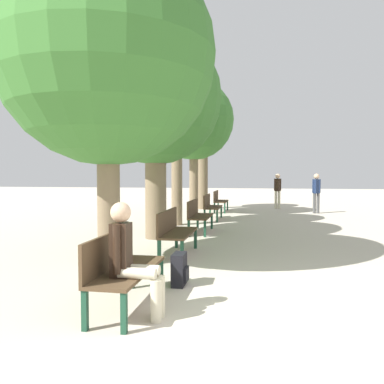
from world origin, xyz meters
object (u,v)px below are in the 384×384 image
object	(u,v)px
person_seated	(131,256)
bench_row_2	(198,214)
tree_row_1	(155,100)
pedestrian_near	(278,189)
tree_row_2	(177,103)
pedestrian_mid	(316,191)
bench_row_4	(219,199)
tree_row_3	(194,121)
tree_row_0	(107,58)
bench_row_0	(121,264)
tree_row_4	(203,129)
backpack	(180,270)
bench_row_3	(211,205)
bench_row_1	(174,229)

from	to	relation	value
person_seated	bench_row_2	bearing A→B (deg)	92.22
tree_row_1	pedestrian_near	xyz separation A→B (m)	(3.50, 8.96, -2.56)
tree_row_1	tree_row_2	bearing A→B (deg)	90.00
pedestrian_mid	tree_row_1	bearing A→B (deg)	-125.24
bench_row_4	tree_row_3	xyz separation A→B (m)	(-0.90, -1.32, 3.27)
tree_row_1	person_seated	world-z (taller)	tree_row_1
bench_row_2	person_seated	bearing A→B (deg)	-87.78
tree_row_0	tree_row_1	xyz separation A→B (m)	(0.00, 3.06, -0.12)
bench_row_0	tree_row_0	size ratio (longest dim) A/B	0.29
bench_row_0	pedestrian_near	size ratio (longest dim) A/B	0.95
tree_row_2	tree_row_4	xyz separation A→B (m)	(0.00, 5.72, -0.14)
bench_row_2	person_seated	xyz separation A→B (m)	(0.24, -6.30, 0.17)
bench_row_4	pedestrian_mid	bearing A→B (deg)	-0.72
tree_row_4	backpack	world-z (taller)	tree_row_4
tree_row_0	pedestrian_near	bearing A→B (deg)	73.77
bench_row_0	backpack	xyz separation A→B (m)	(0.53, 1.00, -0.30)
bench_row_3	tree_row_3	xyz separation A→B (m)	(-0.90, 1.68, 3.27)
bench_row_0	tree_row_4	bearing A→B (deg)	93.92
bench_row_0	pedestrian_near	xyz separation A→B (m)	(2.60, 13.84, 0.42)
pedestrian_near	bench_row_1	bearing A→B (deg)	-103.48
tree_row_2	person_seated	size ratio (longest dim) A/B	4.04
bench_row_0	bench_row_3	distance (m)	8.98
bench_row_3	tree_row_4	bearing A→B (deg)	102.24
tree_row_3	pedestrian_near	bearing A→B (deg)	42.25
tree_row_2	tree_row_3	size ratio (longest dim) A/B	0.98
tree_row_1	tree_row_2	world-z (taller)	tree_row_2
bench_row_0	tree_row_4	xyz separation A→B (m)	(-0.90, 13.14, 3.22)
bench_row_0	tree_row_2	size ratio (longest dim) A/B	0.30
bench_row_4	person_seated	size ratio (longest dim) A/B	1.19
bench_row_2	bench_row_3	bearing A→B (deg)	90.00
tree_row_0	tree_row_2	size ratio (longest dim) A/B	1.03
bench_row_0	person_seated	distance (m)	0.43
bench_row_0	bench_row_2	size ratio (longest dim) A/B	1.00
tree_row_1	pedestrian_mid	distance (m)	9.00
tree_row_2	pedestrian_mid	bearing A→B (deg)	42.17
tree_row_3	backpack	xyz separation A→B (m)	(1.43, -9.66, -3.57)
bench_row_1	tree_row_1	xyz separation A→B (m)	(-0.90, 1.88, 2.98)
bench_row_2	bench_row_3	distance (m)	2.99
bench_row_3	tree_row_3	size ratio (longest dim) A/B	0.29
bench_row_0	person_seated	bearing A→B (deg)	-52.13
tree_row_4	pedestrian_near	world-z (taller)	tree_row_4
tree_row_3	backpack	size ratio (longest dim) A/B	11.50
pedestrian_mid	bench_row_0	bearing A→B (deg)	-108.88
person_seated	pedestrian_mid	bearing A→B (deg)	72.61
tree_row_4	bench_row_4	bearing A→B (deg)	-52.14
pedestrian_mid	bench_row_4	bearing A→B (deg)	179.28
bench_row_4	pedestrian_mid	distance (m)	4.10
tree_row_3	tree_row_4	xyz separation A→B (m)	(0.00, 2.48, -0.05)
bench_row_1	bench_row_0	bearing A→B (deg)	-90.00
bench_row_3	backpack	bearing A→B (deg)	-86.21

